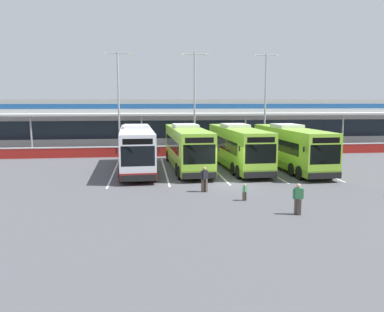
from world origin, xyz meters
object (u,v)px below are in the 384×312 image
(coach_bus_centre, at_px, (238,148))
(lamp_post_east, at_px, (265,97))
(coach_bus_left_centre, at_px, (187,148))
(lamp_post_west, at_px, (119,96))
(coach_bus_right_centre, at_px, (291,148))
(pedestrian_in_dark_coat, at_px, (298,198))
(coach_bus_leftmost, at_px, (137,149))
(pedestrian_child, at_px, (245,191))
(lamp_post_centre, at_px, (195,96))
(pedestrian_near_bin, at_px, (204,178))

(coach_bus_centre, height_order, lamp_post_east, lamp_post_east)
(coach_bus_left_centre, height_order, lamp_post_west, lamp_post_west)
(coach_bus_right_centre, bearing_deg, pedestrian_in_dark_coat, -109.43)
(coach_bus_leftmost, distance_m, lamp_post_west, 12.01)
(coach_bus_leftmost, bearing_deg, coach_bus_right_centre, -3.14)
(coach_bus_centre, xyz_separation_m, lamp_post_east, (5.64, 10.42, 4.50))
(coach_bus_leftmost, xyz_separation_m, lamp_post_west, (-2.08, 10.94, 4.50))
(coach_bus_left_centre, height_order, pedestrian_child, coach_bus_left_centre)
(lamp_post_west, relative_size, lamp_post_centre, 1.00)
(coach_bus_right_centre, height_order, lamp_post_west, lamp_post_west)
(lamp_post_west, height_order, lamp_post_east, same)
(pedestrian_child, distance_m, lamp_post_west, 24.06)
(pedestrian_near_bin, bearing_deg, pedestrian_child, -50.72)
(pedestrian_near_bin, relative_size, lamp_post_east, 0.15)
(pedestrian_child, bearing_deg, coach_bus_right_centre, 56.72)
(lamp_post_west, bearing_deg, pedestrian_in_dark_coat, -67.03)
(coach_bus_centre, relative_size, pedestrian_child, 12.18)
(coach_bus_right_centre, bearing_deg, lamp_post_east, 83.81)
(pedestrian_child, height_order, pedestrian_near_bin, pedestrian_near_bin)
(coach_bus_right_centre, bearing_deg, coach_bus_left_centre, 173.00)
(coach_bus_right_centre, height_order, pedestrian_near_bin, coach_bus_right_centre)
(coach_bus_left_centre, relative_size, coach_bus_centre, 1.00)
(coach_bus_left_centre, xyz_separation_m, coach_bus_right_centre, (8.80, -1.08, 0.00))
(coach_bus_left_centre, distance_m, lamp_post_centre, 11.20)
(lamp_post_west, bearing_deg, pedestrian_child, -68.56)
(coach_bus_right_centre, height_order, pedestrian_child, coach_bus_right_centre)
(coach_bus_leftmost, xyz_separation_m, coach_bus_centre, (8.66, 0.17, 0.00))
(coach_bus_left_centre, distance_m, pedestrian_near_bin, 8.77)
(coach_bus_leftmost, height_order, pedestrian_in_dark_coat, coach_bus_leftmost)
(coach_bus_centre, bearing_deg, lamp_post_east, 61.56)
(pedestrian_child, height_order, lamp_post_centre, lamp_post_centre)
(coach_bus_right_centre, bearing_deg, lamp_post_centre, 121.63)
(pedestrian_near_bin, xyz_separation_m, lamp_post_centre, (1.75, 18.80, 5.42))
(coach_bus_left_centre, bearing_deg, lamp_post_east, 45.55)
(coach_bus_leftmost, xyz_separation_m, lamp_post_centre, (6.21, 10.44, 4.50))
(lamp_post_east, bearing_deg, coach_bus_centre, -118.44)
(coach_bus_leftmost, relative_size, pedestrian_in_dark_coat, 7.55)
(pedestrian_in_dark_coat, height_order, lamp_post_east, lamp_post_east)
(lamp_post_east, bearing_deg, lamp_post_west, 178.77)
(coach_bus_centre, bearing_deg, coach_bus_leftmost, -178.91)
(coach_bus_right_centre, bearing_deg, coach_bus_centre, 168.72)
(coach_bus_leftmost, distance_m, lamp_post_centre, 12.95)
(coach_bus_left_centre, bearing_deg, coach_bus_centre, -2.59)
(pedestrian_in_dark_coat, distance_m, lamp_post_west, 27.50)
(coach_bus_centre, bearing_deg, lamp_post_centre, 103.43)
(pedestrian_in_dark_coat, height_order, pedestrian_near_bin, same)
(pedestrian_in_dark_coat, xyz_separation_m, lamp_post_west, (-10.52, 24.82, 5.42))
(coach_bus_leftmost, relative_size, lamp_post_west, 1.11)
(coach_bus_centre, xyz_separation_m, pedestrian_child, (-2.21, -10.97, -1.24))
(lamp_post_centre, bearing_deg, coach_bus_leftmost, -120.74)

